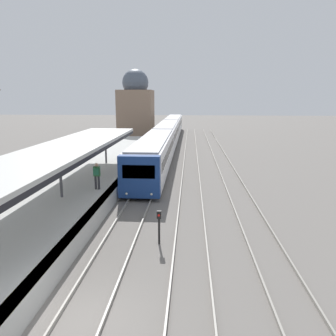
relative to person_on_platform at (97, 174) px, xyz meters
The scene contains 9 objects.
ground_plane 11.53m from the person_on_platform, 77.02° to the right, with size 240.00×240.00×0.00m, color slate.
track_platform_line 11.52m from the person_on_platform, 77.02° to the right, with size 1.51×120.00×0.15m.
track_middle_line 12.66m from the person_on_platform, 62.16° to the right, with size 1.50×120.00×0.15m.
track_right_line 14.48m from the person_on_platform, 50.46° to the right, with size 1.51×120.00×0.15m.
platform_canopy 2.88m from the person_on_platform, 131.96° to the right, with size 4.00×25.36×2.80m.
person_on_platform is the anchor object (origin of this frame).
train_near 25.91m from the person_on_platform, 84.35° to the left, with size 2.69×50.69×3.11m.
signal_post_near 7.14m from the person_on_platform, 51.46° to the right, with size 0.20×0.21×1.59m.
distant_domed_building 36.88m from the person_on_platform, 95.54° to the left, with size 5.70×5.70×11.25m.
Camera 1 is at (3.22, -8.32, 6.54)m, focal length 35.00 mm.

